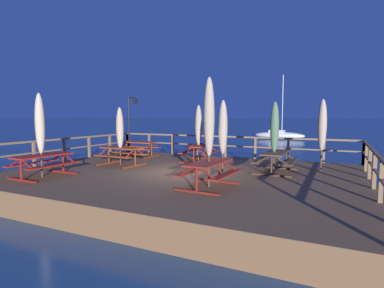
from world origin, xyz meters
name	(u,v)px	position (x,y,z in m)	size (l,w,h in m)	color
ground_plane	(184,192)	(0.00, 0.00, 0.00)	(600.00, 600.00, 0.00)	navy
wooden_deck	(184,182)	(0.00, 0.00, 0.38)	(12.69, 9.71, 0.76)	brown
railing_waterside_far	(226,143)	(0.00, 4.70, 1.49)	(12.49, 0.10, 1.09)	brown
railing_side_left	(64,146)	(-6.20, 0.00, 1.49)	(0.10, 9.51, 1.09)	brown
railing_side_right	(375,164)	(6.20, 0.00, 1.49)	(0.10, 9.51, 1.09)	brown
picnic_table_mid_centre	(276,157)	(3.12, 1.45, 1.32)	(1.43, 2.00, 0.78)	brown
picnic_table_front_right	(200,149)	(-0.58, 2.77, 1.31)	(1.56, 2.05, 0.78)	maroon
picnic_table_back_left	(209,169)	(1.80, -1.87, 1.31)	(1.50, 2.00, 0.78)	maroon
picnic_table_mid_right	(121,152)	(-3.18, 0.35, 1.31)	(1.95, 1.52, 0.78)	#993819
picnic_table_back_right	(139,146)	(-4.17, 3.02, 1.31)	(1.92, 1.47, 0.78)	#993819
picnic_table_front_left	(43,161)	(-4.00, -2.88, 1.32)	(1.45, 2.04, 0.78)	maroon
patio_umbrella_short_front	(275,127)	(3.05, 1.48, 2.44)	(0.32, 0.32, 2.64)	#4C3828
patio_umbrella_tall_mid_left	(199,126)	(-0.63, 2.75, 2.41)	(0.32, 0.32, 2.60)	#4C3828
patio_umbrella_tall_front	(209,118)	(1.79, -1.84, 2.81)	(0.32, 0.32, 3.24)	#4C3828
patio_umbrella_tall_mid_right	(120,128)	(-3.23, 0.34, 2.33)	(0.32, 0.32, 2.48)	#4C3828
patio_umbrella_tall_back_left	(223,128)	(1.53, 0.06, 2.45)	(0.32, 0.32, 2.66)	#4C3828
patio_umbrella_short_back	(40,124)	(-3.99, -2.95, 2.59)	(0.32, 0.32, 2.88)	#4C3828
patio_umbrella_short_mid	(322,125)	(4.64, 2.52, 2.50)	(0.32, 0.32, 2.75)	#4C3828
lamp_post_hooked	(131,116)	(-5.45, 4.11, 2.87)	(0.68, 0.28, 3.20)	black
sailboat_distant	(279,135)	(-1.39, 28.27, 0.51)	(6.08, 1.99, 7.72)	white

